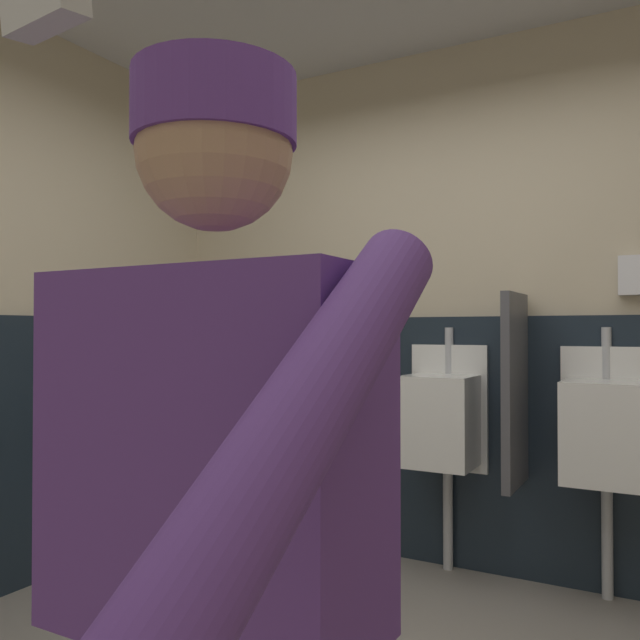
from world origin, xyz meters
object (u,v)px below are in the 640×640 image
(urinal_middle, at_px, (605,431))
(person, at_px, (210,515))
(soap_dispenser, at_px, (630,275))
(urinal_left, at_px, (442,419))

(urinal_middle, relative_size, person, 0.77)
(person, distance_m, soap_dispenser, 2.58)
(person, bearing_deg, soap_dispenser, 80.33)
(urinal_middle, bearing_deg, person, -97.73)
(urinal_left, relative_size, person, 0.77)
(urinal_left, height_order, soap_dispenser, soap_dispenser)
(soap_dispenser, bearing_deg, urinal_left, -172.03)
(person, relative_size, soap_dispenser, 8.91)
(person, bearing_deg, urinal_left, 100.21)
(urinal_middle, bearing_deg, soap_dispenser, 49.30)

